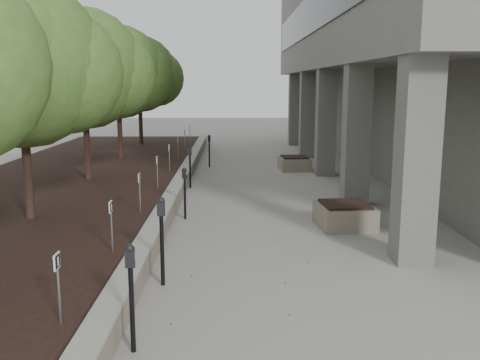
{
  "coord_description": "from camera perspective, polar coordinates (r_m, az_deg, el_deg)",
  "views": [
    {
      "loc": [
        -0.11,
        -8.93,
        3.48
      ],
      "look_at": [
        0.08,
        4.65,
        0.98
      ],
      "focal_mm": 39.5,
      "sensor_mm": 36.0,
      "label": 1
    }
  ],
  "objects": [
    {
      "name": "crabapple_tree_3",
      "position": [
        17.57,
        -16.46,
        8.84
      ],
      "size": [
        4.6,
        4.0,
        5.44
      ],
      "primitive_type": null,
      "color": "#3C6125",
      "rests_on": "planting_bed"
    },
    {
      "name": "parking_sign_3",
      "position": [
        12.9,
        -10.77,
        -1.39
      ],
      "size": [
        0.04,
        0.22,
        0.96
      ],
      "primitive_type": null,
      "color": "black",
      "rests_on": "planting_bed"
    },
    {
      "name": "parking_sign_4",
      "position": [
        15.81,
        -8.91,
        0.84
      ],
      "size": [
        0.04,
        0.22,
        0.96
      ],
      "primitive_type": null,
      "color": "black",
      "rests_on": "planting_bed"
    },
    {
      "name": "parking_meter_5",
      "position": [
        22.09,
        -3.34,
        3.15
      ],
      "size": [
        0.15,
        0.12,
        1.37
      ],
      "primitive_type": null,
      "rotation": [
        0.0,
        0.0,
        0.18
      ],
      "color": "black",
      "rests_on": "ground"
    },
    {
      "name": "retaining_wall",
      "position": [
        18.3,
        -6.14,
        0.21
      ],
      "size": [
        0.39,
        26.0,
        0.5
      ],
      "primitive_type": null,
      "color": "gray",
      "rests_on": "ground"
    },
    {
      "name": "crabapple_tree_5",
      "position": [
        27.34,
        -10.8,
        9.5
      ],
      "size": [
        4.6,
        4.0,
        5.44
      ],
      "primitive_type": null,
      "color": "#3C6125",
      "rests_on": "planting_bed"
    },
    {
      "name": "parking_sign_5",
      "position": [
        18.75,
        -7.64,
        2.37
      ],
      "size": [
        0.04,
        0.22,
        0.96
      ],
      "primitive_type": null,
      "color": "black",
      "rests_on": "planting_bed"
    },
    {
      "name": "parking_meter_4",
      "position": [
        17.78,
        -5.41,
        1.38
      ],
      "size": [
        0.15,
        0.11,
        1.39
      ],
      "primitive_type": null,
      "rotation": [
        0.0,
        0.0,
        0.1
      ],
      "color": "black",
      "rests_on": "ground"
    },
    {
      "name": "crabapple_tree_4",
      "position": [
        22.43,
        -13.01,
        9.25
      ],
      "size": [
        4.6,
        4.0,
        5.44
      ],
      "primitive_type": null,
      "color": "#3C6125",
      "rests_on": "planting_bed"
    },
    {
      "name": "planter_back",
      "position": [
        21.53,
        5.91,
        1.83
      ],
      "size": [
        1.3,
        1.3,
        0.56
      ],
      "primitive_type": null,
      "rotation": [
        0.0,
        0.0,
        0.08
      ],
      "color": "gray",
      "rests_on": "ground"
    },
    {
      "name": "parking_meter_1",
      "position": [
        7.12,
        -11.63,
        -12.45
      ],
      "size": [
        0.16,
        0.12,
        1.47
      ],
      "primitive_type": null,
      "rotation": [
        0.0,
        0.0,
        0.1
      ],
      "color": "black",
      "rests_on": "ground"
    },
    {
      "name": "parking_sign_8",
      "position": [
        27.65,
        -5.44,
        4.99
      ],
      "size": [
        0.04,
        0.22,
        0.96
      ],
      "primitive_type": null,
      "color": "black",
      "rests_on": "planting_bed"
    },
    {
      "name": "parking_sign_2",
      "position": [
        10.04,
        -13.71,
        -4.89
      ],
      "size": [
        0.04,
        0.22,
        0.96
      ],
      "primitive_type": null,
      "color": "black",
      "rests_on": "planting_bed"
    },
    {
      "name": "parking_meter_3",
      "position": [
        13.67,
        -5.98,
        -1.45
      ],
      "size": [
        0.15,
        0.12,
        1.36
      ],
      "primitive_type": null,
      "rotation": [
        0.0,
        0.0,
        -0.21
      ],
      "color": "black",
      "rests_on": "ground"
    },
    {
      "name": "crabapple_tree_2",
      "position": [
        12.83,
        -22.46,
        8.05
      ],
      "size": [
        4.6,
        4.0,
        5.44
      ],
      "primitive_type": null,
      "color": "#3C6125",
      "rests_on": "planting_bed"
    },
    {
      "name": "ground",
      "position": [
        9.59,
        -0.08,
        -10.85
      ],
      "size": [
        90.0,
        90.0,
        0.0
      ],
      "primitive_type": "plane",
      "color": "gray",
      "rests_on": "ground"
    },
    {
      "name": "parking_sign_6",
      "position": [
        21.71,
        -6.7,
        3.48
      ],
      "size": [
        0.04,
        0.22,
        0.96
      ],
      "primitive_type": null,
      "color": "black",
      "rests_on": "planting_bed"
    },
    {
      "name": "parking_meter_2",
      "position": [
        9.24,
        -8.43,
        -6.59
      ],
      "size": [
        0.18,
        0.14,
        1.58
      ],
      "primitive_type": null,
      "rotation": [
        0.0,
        0.0,
        0.21
      ],
      "color": "black",
      "rests_on": "ground"
    },
    {
      "name": "parking_sign_1",
      "position": [
        7.29,
        -19.0,
        -11.06
      ],
      "size": [
        0.04,
        0.22,
        0.96
      ],
      "primitive_type": null,
      "color": "black",
      "rests_on": "planting_bed"
    },
    {
      "name": "planter_front",
      "position": [
        13.18,
        11.24,
        -3.72
      ],
      "size": [
        1.41,
        1.41,
        0.61
      ],
      "primitive_type": null,
      "rotation": [
        0.0,
        0.0,
        0.09
      ],
      "color": "gray",
      "rests_on": "ground"
    },
    {
      "name": "parking_sign_7",
      "position": [
        24.67,
        -5.99,
        4.33
      ],
      "size": [
        0.04,
        0.22,
        0.96
      ],
      "primitive_type": null,
      "color": "black",
      "rests_on": "planting_bed"
    },
    {
      "name": "planting_bed",
      "position": [
        19.01,
        -17.23,
        0.03
      ],
      "size": [
        7.0,
        26.0,
        0.4
      ],
      "primitive_type": "cube",
      "color": "black",
      "rests_on": "ground"
    },
    {
      "name": "berry_scatter",
      "position": [
        14.36,
        -0.72,
        -3.55
      ],
      "size": [
        3.3,
        14.1,
        0.02
      ],
      "primitive_type": null,
      "color": "maroon",
      "rests_on": "ground"
    }
  ]
}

